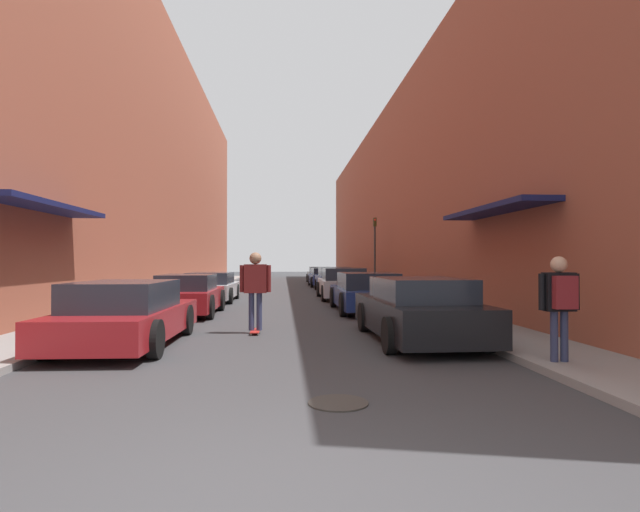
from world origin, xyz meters
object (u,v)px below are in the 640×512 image
object	(u,v)px
manhole_cover	(338,403)
parked_car_right_4	(325,277)
parked_car_right_3	(334,280)
parked_car_right_5	(320,275)
parked_car_left_1	(188,295)
pedestrian	(560,296)
parked_car_right_0	(418,310)
skateboarder	(255,283)
traffic_light	(375,246)
parked_car_left_2	(211,287)
parked_car_right_1	(367,292)
parked_car_left_0	(126,315)
parked_car_right_2	(343,284)

from	to	relation	value
manhole_cover	parked_car_right_4	bearing A→B (deg)	85.52
parked_car_right_3	parked_car_right_5	xyz separation A→B (m)	(0.05, 10.72, -0.04)
parked_car_left_1	pedestrian	distance (m)	10.87
parked_car_right_0	parked_car_right_3	bearing A→B (deg)	90.00
parked_car_left_1	parked_car_right_0	world-z (taller)	parked_car_right_0
skateboarder	manhole_cover	xyz separation A→B (m)	(1.27, -5.69, -1.13)
traffic_light	pedestrian	size ratio (longest dim) A/B	2.35
parked_car_left_1	skateboarder	xyz separation A→B (m)	(2.26, -4.05, 0.53)
parked_car_right_4	pedestrian	size ratio (longest dim) A/B	2.88
parked_car_right_4	traffic_light	xyz separation A→B (m)	(2.01, -6.82, 1.83)
parked_car_right_3	manhole_cover	distance (m)	21.50
parked_car_left_1	parked_car_left_2	xyz separation A→B (m)	(-0.04, 5.11, -0.03)
parked_car_left_2	pedestrian	bearing A→B (deg)	-61.82
parked_car_left_1	parked_car_right_4	size ratio (longest dim) A/B	0.88
parked_car_right_3	traffic_light	bearing A→B (deg)	-40.31
parked_car_right_1	pedestrian	distance (m)	9.05
parked_car_left_2	parked_car_right_1	bearing A→B (deg)	-37.89
parked_car_left_1	manhole_cover	distance (m)	10.38
parked_car_left_1	manhole_cover	size ratio (longest dim) A/B	5.81
pedestrian	parked_car_left_0	bearing A→B (deg)	160.00
parked_car_right_0	traffic_light	distance (m)	15.58
parked_car_left_0	parked_car_left_2	size ratio (longest dim) A/B	1.04
parked_car_right_5	parked_car_right_3	bearing A→B (deg)	-90.24
pedestrian	parked_car_right_0	bearing A→B (deg)	116.65
parked_car_left_1	traffic_light	xyz separation A→B (m)	(7.62, 9.98, 1.82)
parked_car_right_5	traffic_light	bearing A→B (deg)	-81.24
parked_car_right_4	manhole_cover	distance (m)	26.64
skateboarder	pedestrian	distance (m)	6.38
skateboarder	pedestrian	bearing A→B (deg)	-40.75
parked_car_right_5	manhole_cover	size ratio (longest dim) A/B	6.62
pedestrian	traffic_light	bearing A→B (deg)	88.34
parked_car_left_2	parked_car_right_3	bearing A→B (deg)	48.82
pedestrian	manhole_cover	bearing A→B (deg)	-156.79
parked_car_left_1	parked_car_right_3	world-z (taller)	parked_car_right_3
parked_car_right_0	parked_car_right_4	distance (m)	22.18
parked_car_right_3	pedestrian	bearing A→B (deg)	-85.89
parked_car_right_4	pedestrian	distance (m)	25.07
parked_car_left_0	traffic_light	size ratio (longest dim) A/B	1.20
parked_car_left_0	parked_car_right_1	world-z (taller)	parked_car_right_1
parked_car_right_3	pedestrian	size ratio (longest dim) A/B	2.68
parked_car_right_3	pedestrian	distance (m)	19.91
parked_car_right_2	parked_car_right_4	size ratio (longest dim) A/B	1.00
parked_car_right_0	traffic_light	xyz separation A→B (m)	(1.95, 15.36, 1.79)
parked_car_right_0	parked_car_right_5	xyz separation A→B (m)	(0.05, 27.74, -0.04)
parked_car_right_0	manhole_cover	distance (m)	4.90
parked_car_left_2	parked_car_left_1	bearing A→B (deg)	-89.52
parked_car_right_2	parked_car_right_5	size ratio (longest dim) A/B	1.00
parked_car_left_1	parked_car_right_2	xyz separation A→B (m)	(5.49, 6.12, 0.04)
parked_car_left_0	manhole_cover	xyz separation A→B (m)	(3.67, -4.16, -0.60)
traffic_light	parked_car_left_2	bearing A→B (deg)	-147.57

